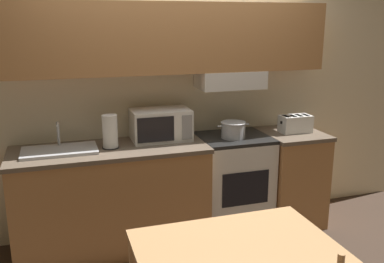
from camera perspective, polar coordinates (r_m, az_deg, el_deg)
The scene contains 11 objects.
ground_plane at distance 4.33m, azimuth -2.93°, elevation -11.92°, with size 16.00×16.00×0.00m, color #3D2D23.
wall_back at distance 3.85m, azimuth -2.78°, elevation 8.13°, with size 5.18×0.38×2.55m.
lower_counter_main at distance 3.77m, azimuth -10.61°, elevation -8.74°, with size 1.62×0.63×0.91m.
lower_counter_right_stub at distance 4.30m, azimuth 12.87°, elevation -5.89°, with size 0.54×0.63×0.91m.
stove_range at distance 4.06m, azimuth 5.46°, elevation -6.81°, with size 0.63×0.57×0.91m.
cooking_pot at distance 3.85m, azimuth 5.52°, elevation 0.29°, with size 0.31×0.23×0.15m.
microwave at distance 3.77m, azimuth -4.21°, elevation 0.93°, with size 0.51×0.34×0.27m.
toaster at distance 4.14m, azimuth 13.62°, elevation 1.01°, with size 0.30×0.16×0.16m.
sink_basin at distance 3.59m, azimuth -17.25°, elevation -2.37°, with size 0.59×0.34×0.22m.
paper_towel_roll at distance 3.58m, azimuth -10.88°, elevation -0.02°, with size 0.14×0.14×0.28m.
dining_table at distance 2.48m, azimuth 5.80°, elevation -16.98°, with size 1.09×0.72×0.74m.
Camera 1 is at (-0.97, -3.75, 1.92)m, focal length 40.00 mm.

